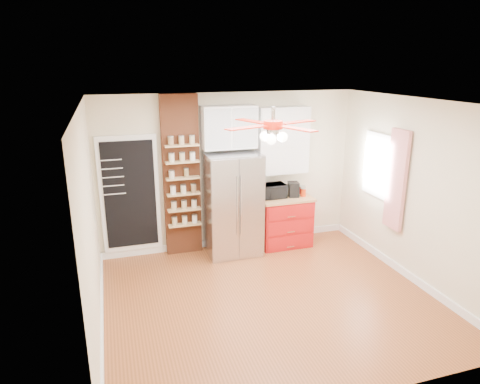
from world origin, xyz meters
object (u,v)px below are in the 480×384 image
object	(u,v)px
ceiling_fan	(273,125)
toaster_oven	(273,191)
canister_left	(303,193)
pantry_jar_oats	(172,175)
red_cabinet	(284,221)
coffee_maker	(293,189)
fridge	(233,204)

from	to	relation	value
ceiling_fan	toaster_oven	bearing A→B (deg)	67.66
ceiling_fan	toaster_oven	distance (m)	2.31
canister_left	ceiling_fan	bearing A→B (deg)	-127.70
toaster_oven	pantry_jar_oats	distance (m)	1.78
toaster_oven	pantry_jar_oats	xyz separation A→B (m)	(-1.73, 0.06, 0.41)
ceiling_fan	canister_left	size ratio (longest dim) A/B	9.89
canister_left	pantry_jar_oats	size ratio (longest dim) A/B	1.18
red_cabinet	toaster_oven	world-z (taller)	toaster_oven
canister_left	pantry_jar_oats	world-z (taller)	pantry_jar_oats
red_cabinet	coffee_maker	bearing A→B (deg)	-12.80
toaster_oven	coffee_maker	world-z (taller)	coffee_maker
toaster_oven	canister_left	distance (m)	0.55
fridge	toaster_oven	size ratio (longest dim) A/B	3.95
fridge	coffee_maker	size ratio (longest dim) A/B	6.63
coffee_maker	fridge	bearing A→B (deg)	-170.09
toaster_oven	canister_left	world-z (taller)	toaster_oven
ceiling_fan	coffee_maker	xyz separation A→B (m)	(1.07, 1.65, -1.39)
coffee_maker	canister_left	world-z (taller)	coffee_maker
ceiling_fan	pantry_jar_oats	world-z (taller)	ceiling_fan
fridge	canister_left	xyz separation A→B (m)	(1.29, -0.02, 0.10)
red_cabinet	toaster_oven	xyz separation A→B (m)	(-0.22, 0.02, 0.57)
toaster_oven	pantry_jar_oats	world-z (taller)	pantry_jar_oats
toaster_oven	ceiling_fan	bearing A→B (deg)	-114.49
ceiling_fan	pantry_jar_oats	distance (m)	2.27
pantry_jar_oats	fridge	bearing A→B (deg)	-7.28
red_cabinet	canister_left	size ratio (longest dim) A/B	6.64
toaster_oven	pantry_jar_oats	bearing A→B (deg)	175.95
ceiling_fan	coffee_maker	size ratio (longest dim) A/B	5.30
pantry_jar_oats	coffee_maker	bearing A→B (deg)	-2.97
canister_left	pantry_jar_oats	xyz separation A→B (m)	(-2.28, 0.15, 0.46)
red_cabinet	coffee_maker	xyz separation A→B (m)	(0.15, -0.03, 0.58)
ceiling_fan	canister_left	world-z (taller)	ceiling_fan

